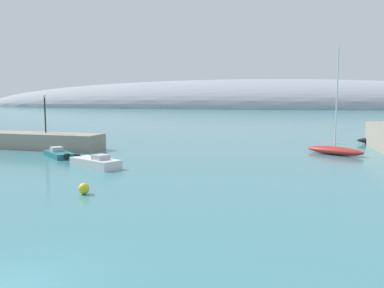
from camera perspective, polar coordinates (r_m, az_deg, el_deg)
breakwater_rocks at (r=51.65m, az=-22.69°, el=0.52°), size 20.78×5.47×1.75m
distant_ridge at (r=222.41m, az=8.23°, el=5.00°), size 311.68×77.85×29.17m
sailboat_red_near_shore at (r=44.35m, az=18.96°, el=-0.70°), size 5.90×4.84×10.77m
motorboat_teal_foreground at (r=42.36m, az=-17.78°, el=-1.28°), size 4.54×4.47×0.91m
motorboat_white_alongside_breakwater at (r=35.34m, az=-13.08°, el=-2.48°), size 5.08×3.88×1.13m
mooring_buoy_yellow at (r=25.99m, az=-14.58°, el=-5.93°), size 0.67×0.67×0.67m
harbor_lamp_post at (r=49.81m, az=-19.50°, el=4.51°), size 0.36×0.36×4.30m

